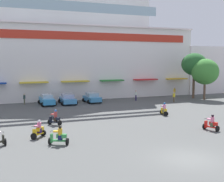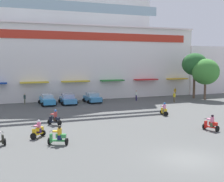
{
  "view_description": "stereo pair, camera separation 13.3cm",
  "coord_description": "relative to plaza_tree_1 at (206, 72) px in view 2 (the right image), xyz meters",
  "views": [
    {
      "loc": [
        -11.24,
        -15.25,
        6.24
      ],
      "look_at": [
        0.64,
        15.0,
        2.91
      ],
      "focal_mm": 47.53,
      "sensor_mm": 36.0,
      "label": 1
    },
    {
      "loc": [
        -11.12,
        -15.3,
        6.24
      ],
      "look_at": [
        0.64,
        15.0,
        2.91
      ],
      "focal_mm": 47.53,
      "sensor_mm": 36.0,
      "label": 2
    }
  ],
  "objects": [
    {
      "name": "scooter_rider_4",
      "position": [
        -13.37,
        -9.64,
        -3.87
      ],
      "size": [
        0.69,
        1.36,
        1.49
      ],
      "color": "black",
      "rests_on": "ground"
    },
    {
      "name": "flank_building_right",
      "position": [
        7.83,
        11.65,
        -0.01
      ],
      "size": [
        12.1,
        10.82,
        8.91
      ],
      "color": "white",
      "rests_on": "ground"
    },
    {
      "name": "parked_car_2",
      "position": [
        -17.94,
        3.25,
        -3.74
      ],
      "size": [
        2.44,
        3.92,
        1.45
      ],
      "color": "#3C88BE",
      "rests_on": "ground"
    },
    {
      "name": "pedestrian_0",
      "position": [
        -10.88,
        2.8,
        -3.54
      ],
      "size": [
        0.5,
        0.5,
        1.63
      ],
      "color": "#261E4B",
      "rests_on": "ground"
    },
    {
      "name": "parked_car_0",
      "position": [
        -24.64,
        3.21,
        -3.71
      ],
      "size": [
        2.23,
        4.46,
        1.51
      ],
      "color": "#3390CE",
      "rests_on": "ground"
    },
    {
      "name": "scooter_rider_3",
      "position": [
        -28.16,
        -14.59,
        -3.86
      ],
      "size": [
        1.35,
        1.37,
        1.46
      ],
      "color": "black",
      "rests_on": "ground"
    },
    {
      "name": "plaza_tree_1",
      "position": [
        0.0,
        0.0,
        0.0
      ],
      "size": [
        4.28,
        4.42,
        6.54
      ],
      "color": "brown",
      "rests_on": "ground"
    },
    {
      "name": "scooter_rider_0",
      "position": [
        -13.38,
        -17.68,
        -3.87
      ],
      "size": [
        0.96,
        1.53,
        1.47
      ],
      "color": "black",
      "rests_on": "ground"
    },
    {
      "name": "ground_plane",
      "position": [
        -19.98,
        -10.46,
        -4.47
      ],
      "size": [
        128.0,
        128.0,
        0.0
      ],
      "primitive_type": "plane",
      "color": "#515351"
    },
    {
      "name": "scooter_rider_1",
      "position": [
        -26.03,
        -10.29,
        -3.85
      ],
      "size": [
        1.28,
        1.37,
        1.54
      ],
      "color": "black",
      "rests_on": "ground"
    },
    {
      "name": "pedestrian_3",
      "position": [
        -27.56,
        4.81,
        -3.54
      ],
      "size": [
        0.39,
        0.39,
        1.59
      ],
      "color": "#51533E",
      "rests_on": "ground"
    },
    {
      "name": "pedestrian_2",
      "position": [
        -6.42,
        -1.04,
        -3.6
      ],
      "size": [
        0.42,
        0.42,
        1.56
      ],
      "color": "brown",
      "rests_on": "ground"
    },
    {
      "name": "colonial_building",
      "position": [
        -19.98,
        11.9,
        4.8
      ],
      "size": [
        43.74,
        14.79,
        21.26
      ],
      "color": "white",
      "rests_on": "ground"
    },
    {
      "name": "plaza_tree_3",
      "position": [
        -0.66,
        1.98,
        1.15
      ],
      "size": [
        4.19,
        4.07,
        7.48
      ],
      "color": "brown",
      "rests_on": "ground"
    },
    {
      "name": "pedestrian_1",
      "position": [
        -2.71,
        4.47,
        -3.53
      ],
      "size": [
        0.5,
        0.5,
        1.67
      ],
      "color": "black",
      "rests_on": "ground"
    },
    {
      "name": "scooter_rider_2",
      "position": [
        -27.03,
        -17.22,
        -3.86
      ],
      "size": [
        1.54,
        1.14,
        1.47
      ],
      "color": "black",
      "rests_on": "ground"
    },
    {
      "name": "parked_car_1",
      "position": [
        -21.7,
        3.06,
        -3.74
      ],
      "size": [
        2.58,
        4.56,
        1.45
      ],
      "color": "#428EC9",
      "rests_on": "ground"
    }
  ]
}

